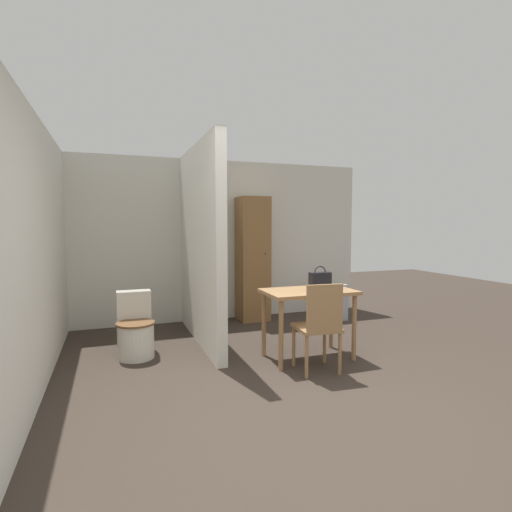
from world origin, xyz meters
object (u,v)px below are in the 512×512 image
(toilet, at_px, (135,331))
(space_heater, at_px, (335,302))
(wooden_cabinet, at_px, (253,259))
(dining_table, at_px, (309,300))
(wooden_chair, at_px, (319,324))
(handbag, at_px, (320,281))

(toilet, bearing_deg, space_heater, 13.34)
(wooden_cabinet, bearing_deg, dining_table, -90.60)
(space_heater, bearing_deg, toilet, -166.66)
(wooden_chair, relative_size, space_heater, 1.64)
(dining_table, xyz_separation_m, wooden_chair, (-0.10, -0.44, -0.16))
(toilet, distance_m, wooden_cabinet, 2.30)
(wooden_chair, height_order, space_heater, wooden_chair)
(handbag, relative_size, space_heater, 0.49)
(dining_table, height_order, handbag, handbag)
(dining_table, xyz_separation_m, space_heater, (1.22, 1.45, -0.38))
(dining_table, relative_size, wooden_chair, 1.08)
(wooden_cabinet, bearing_deg, wooden_chair, -93.02)
(wooden_chair, bearing_deg, toilet, 150.64)
(toilet, distance_m, handbag, 2.17)
(dining_table, distance_m, toilet, 2.00)
(toilet, bearing_deg, dining_table, -21.70)
(toilet, xyz_separation_m, wooden_cabinet, (1.85, 1.20, 0.67))
(toilet, height_order, handbag, handbag)
(dining_table, height_order, wooden_chair, wooden_chair)
(handbag, bearing_deg, space_heater, 53.71)
(toilet, xyz_separation_m, space_heater, (3.05, 0.72, -0.02))
(wooden_chair, relative_size, wooden_cabinet, 0.48)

